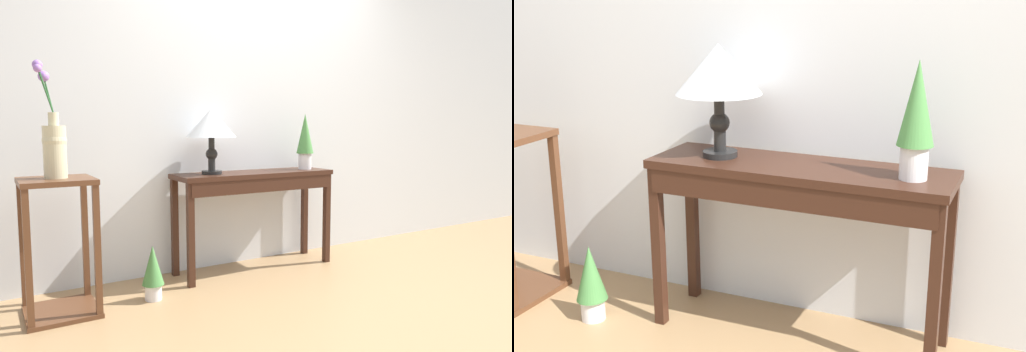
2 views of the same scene
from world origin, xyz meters
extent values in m
cube|color=#381E14|center=(-0.14, 1.18, 0.73)|extent=(1.24, 0.36, 0.03)
cube|color=#381E14|center=(-0.14, 1.02, 0.67)|extent=(1.17, 0.03, 0.10)
cube|color=#381E14|center=(-0.73, 1.03, 0.36)|extent=(0.04, 0.04, 0.72)
cube|color=#381E14|center=(0.44, 1.03, 0.36)|extent=(0.05, 0.04, 0.72)
cube|color=#381E14|center=(-0.73, 1.33, 0.36)|extent=(0.04, 0.04, 0.72)
cube|color=#381E14|center=(0.44, 1.33, 0.36)|extent=(0.05, 0.04, 0.72)
cylinder|color=black|center=(-0.50, 1.18, 0.76)|extent=(0.15, 0.15, 0.02)
cylinder|color=black|center=(-0.50, 1.18, 0.84)|extent=(0.05, 0.05, 0.12)
sphere|color=black|center=(-0.50, 1.18, 0.90)|extent=(0.09, 0.09, 0.09)
cylinder|color=black|center=(-0.50, 1.18, 0.96)|extent=(0.04, 0.04, 0.12)
cone|color=silver|center=(-0.50, 1.18, 1.12)|extent=(0.36, 0.36, 0.20)
cylinder|color=silver|center=(0.32, 1.16, 0.82)|extent=(0.11, 0.11, 0.13)
cone|color=#478442|center=(0.32, 1.16, 1.04)|extent=(0.14, 0.14, 0.31)
cube|color=#56331E|center=(-1.38, 1.18, 0.40)|extent=(0.04, 0.04, 0.74)
cylinder|color=silver|center=(-1.03, 0.94, 0.05)|extent=(0.11, 0.11, 0.10)
cone|color=#478442|center=(-1.03, 0.94, 0.23)|extent=(0.14, 0.14, 0.25)
camera|label=1|loc=(-1.91, -1.81, 1.08)|focal=32.39mm
camera|label=2|loc=(0.77, -1.25, 1.45)|focal=47.07mm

